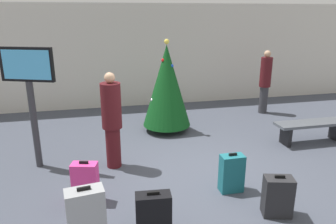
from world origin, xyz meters
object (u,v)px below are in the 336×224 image
object	(u,v)px
suitcase_4	(278,196)
suitcase_1	(232,173)
suitcase_2	(86,219)
suitcase_3	(85,182)
traveller_0	(112,119)
suitcase_0	(154,214)
traveller_1	(265,80)
waiting_bench	(312,127)
flight_info_kiosk	(29,84)
holiday_tree	(167,86)

from	to	relation	value
suitcase_4	suitcase_1	bearing A→B (deg)	116.39
suitcase_2	suitcase_3	distance (m)	1.03
traveller_0	suitcase_0	xyz separation A→B (m)	(0.38, -2.07, -0.65)
traveller_1	suitcase_0	world-z (taller)	traveller_1
suitcase_2	waiting_bench	bearing A→B (deg)	25.70
traveller_0	suitcase_0	distance (m)	2.20
flight_info_kiosk	suitcase_0	world-z (taller)	flight_info_kiosk
suitcase_2	suitcase_3	xyz separation A→B (m)	(-0.03, 1.03, -0.08)
flight_info_kiosk	traveller_1	distance (m)	6.21
traveller_1	suitcase_1	xyz separation A→B (m)	(-2.63, -3.77, -0.64)
suitcase_3	suitcase_4	size ratio (longest dim) A/B	1.08
suitcase_0	waiting_bench	bearing A→B (deg)	29.67
traveller_0	suitcase_3	world-z (taller)	traveller_0
flight_info_kiosk	traveller_0	bearing A→B (deg)	-12.87
waiting_bench	suitcase_0	world-z (taller)	suitcase_0
traveller_0	flight_info_kiosk	bearing A→B (deg)	167.13
suitcase_0	suitcase_1	world-z (taller)	suitcase_1
suitcase_0	suitcase_1	bearing A→B (deg)	28.36
suitcase_2	suitcase_4	bearing A→B (deg)	1.41
waiting_bench	suitcase_4	size ratio (longest dim) A/B	2.70
holiday_tree	waiting_bench	world-z (taller)	holiday_tree
suitcase_1	flight_info_kiosk	bearing A→B (deg)	152.93
suitcase_1	suitcase_2	bearing A→B (deg)	-160.12
traveller_1	traveller_0	bearing A→B (deg)	-150.80
suitcase_0	suitcase_4	distance (m)	1.78
waiting_bench	suitcase_2	bearing A→B (deg)	-154.30
traveller_1	suitcase_4	xyz separation A→B (m)	(-2.26, -4.52, -0.66)
traveller_1	suitcase_2	size ratio (longest dim) A/B	2.17
suitcase_4	flight_info_kiosk	bearing A→B (deg)	146.22
traveller_0	suitcase_2	bearing A→B (deg)	-102.15
traveller_0	suitcase_3	bearing A→B (deg)	-114.22
flight_info_kiosk	waiting_bench	bearing A→B (deg)	-1.16
waiting_bench	traveller_0	distance (m)	4.39
flight_info_kiosk	suitcase_1	bearing A→B (deg)	-27.07
flight_info_kiosk	suitcase_2	bearing A→B (deg)	-69.26
suitcase_0	traveller_1	bearing A→B (deg)	48.31
holiday_tree	suitcase_3	bearing A→B (deg)	-124.34
suitcase_0	suitcase_1	size ratio (longest dim) A/B	0.93
flight_info_kiosk	suitcase_4	world-z (taller)	flight_info_kiosk
suitcase_3	holiday_tree	bearing A→B (deg)	55.66
holiday_tree	flight_info_kiosk	bearing A→B (deg)	-154.04
holiday_tree	suitcase_4	world-z (taller)	holiday_tree
suitcase_1	suitcase_4	xyz separation A→B (m)	(0.37, -0.75, -0.02)
holiday_tree	traveller_0	bearing A→B (deg)	-129.91
suitcase_1	suitcase_4	distance (m)	0.83
traveller_1	suitcase_2	distance (m)	6.71
traveller_0	traveller_1	bearing A→B (deg)	29.20
traveller_1	suitcase_4	world-z (taller)	traveller_1
holiday_tree	suitcase_0	bearing A→B (deg)	-105.19
suitcase_3	traveller_0	bearing A→B (deg)	65.78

